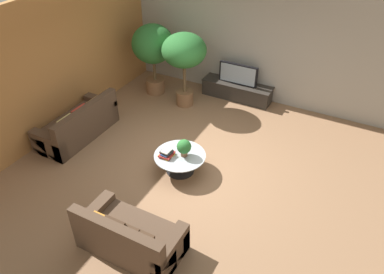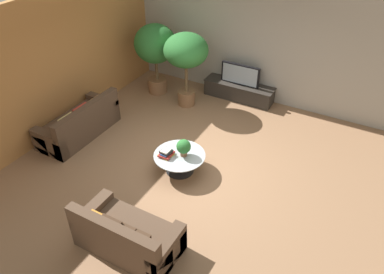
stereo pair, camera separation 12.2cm
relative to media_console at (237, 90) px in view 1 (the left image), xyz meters
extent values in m
plane|color=#8C6647|center=(0.19, -2.94, -0.22)|extent=(24.00, 24.00, 0.00)
cube|color=#A39E93|center=(0.19, 0.32, 1.28)|extent=(7.40, 0.12, 3.00)
cube|color=#B2753D|center=(-3.07, -2.74, 1.28)|extent=(0.12, 7.40, 3.00)
cube|color=#2D2823|center=(0.00, 0.00, -0.01)|extent=(1.79, 0.48, 0.42)
cube|color=#2D2823|center=(0.00, 0.00, 0.19)|extent=(1.83, 0.50, 0.02)
cube|color=black|center=(0.00, 0.00, 0.47)|extent=(1.01, 0.08, 0.53)
cube|color=#99A8B7|center=(0.00, -0.04, 0.47)|extent=(0.93, 0.00, 0.48)
cube|color=black|center=(0.00, 0.00, 0.21)|extent=(0.30, 0.13, 0.02)
cylinder|color=black|center=(0.13, -3.24, -0.21)|extent=(0.56, 0.56, 0.02)
cylinder|color=black|center=(0.13, -3.24, -0.03)|extent=(0.10, 0.10, 0.38)
cylinder|color=#A8B2B7|center=(0.13, -3.24, 0.17)|extent=(1.01, 1.01, 0.02)
cube|color=#4C3828|center=(-2.50, -3.26, -0.01)|extent=(0.84, 1.89, 0.42)
cube|color=#4C3828|center=(-2.16, -3.26, 0.41)|extent=(0.16, 1.89, 0.42)
cube|color=#4C3828|center=(-2.50, -2.41, 0.05)|extent=(0.84, 0.20, 0.54)
cube|color=#4C3828|center=(-2.50, -4.11, 0.05)|extent=(0.84, 0.20, 0.54)
cube|color=olive|center=(-2.32, -2.83, 0.37)|extent=(0.18, 0.38, 0.36)
cube|color=#B23328|center=(-2.32, -3.26, 0.38)|extent=(0.13, 0.40, 0.36)
cube|color=tan|center=(-2.32, -3.69, 0.37)|extent=(0.14, 0.39, 0.35)
cube|color=#4C3828|center=(0.38, -5.22, -0.01)|extent=(1.61, 0.84, 0.42)
cube|color=#4C3828|center=(0.38, -5.56, 0.41)|extent=(1.61, 0.16, 0.42)
cube|color=#4C3828|center=(1.09, -5.22, 0.05)|extent=(0.20, 0.84, 0.54)
cube|color=#4C3828|center=(-0.33, -5.22, 0.05)|extent=(0.20, 0.84, 0.54)
cube|color=#422D1E|center=(0.76, -5.40, 0.33)|extent=(0.30, 0.14, 0.28)
cube|color=#422D1E|center=(0.51, -5.40, 0.34)|extent=(0.31, 0.12, 0.28)
cube|color=#422D1E|center=(0.25, -5.40, 0.36)|extent=(0.35, 0.18, 0.33)
cube|color=orange|center=(0.00, -5.40, 0.34)|extent=(0.31, 0.17, 0.29)
cylinder|color=brown|center=(-2.06, -0.71, -0.03)|extent=(0.50, 0.50, 0.38)
cylinder|color=brown|center=(-2.06, -0.71, 0.40)|extent=(0.08, 0.08, 0.48)
ellipsoid|color=#286B2D|center=(-2.06, -0.71, 1.13)|extent=(1.06, 1.06, 0.98)
cylinder|color=brown|center=(-1.05, -0.91, -0.04)|extent=(0.43, 0.43, 0.37)
cylinder|color=brown|center=(-1.05, -0.91, 0.49)|extent=(0.08, 0.08, 0.69)
ellipsoid|color=#286B2D|center=(-1.05, -0.91, 1.24)|extent=(1.06, 1.06, 0.80)
cylinder|color=brown|center=(0.21, -3.21, 0.22)|extent=(0.14, 0.14, 0.10)
sphere|color=#286B2D|center=(0.21, -3.21, 0.39)|extent=(0.28, 0.28, 0.28)
cube|color=gold|center=(-0.09, -3.38, 0.19)|extent=(0.28, 0.29, 0.02)
cube|color=#A32823|center=(-0.08, -3.38, 0.21)|extent=(0.26, 0.29, 0.03)
cube|color=#2D4C84|center=(-0.08, -3.40, 0.24)|extent=(0.15, 0.23, 0.03)
cube|color=#232326|center=(-0.08, -3.38, 0.28)|extent=(0.22, 0.23, 0.04)
cube|color=beige|center=(-0.08, -3.40, 0.31)|extent=(0.16, 0.18, 0.03)
cube|color=black|center=(0.04, -3.05, 0.18)|extent=(0.09, 0.16, 0.02)
camera|label=1|loc=(3.01, -8.16, 4.70)|focal=35.00mm
camera|label=2|loc=(3.12, -8.10, 4.70)|focal=35.00mm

